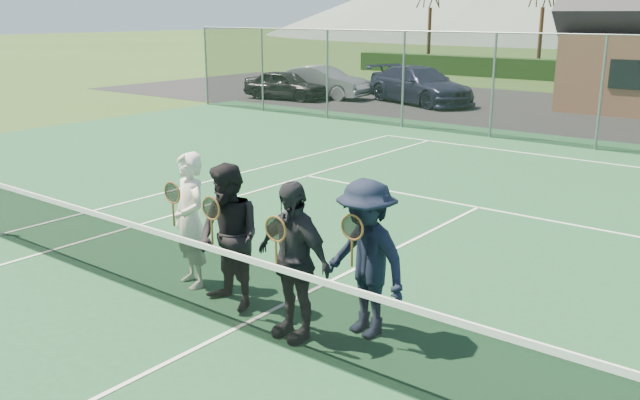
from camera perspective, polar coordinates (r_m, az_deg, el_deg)
The scene contains 12 objects.
court_surface at distance 7.99m, azimuth -7.15°, elevation -10.81°, with size 30.00×30.00×0.02m, color #1C4C2B.
tarmac_carpark at distance 26.85m, azimuth 17.90°, elevation 7.18°, with size 40.00×12.00×0.01m, color black.
car_a at distance 28.92m, azimuth -2.94°, elevation 9.66°, with size 1.45×3.59×1.22m, color black.
car_b at distance 29.40m, azimuth 0.19°, elevation 9.90°, with size 1.43×4.10×1.35m, color #919599.
car_c at distance 27.79m, azimuth 8.42°, elevation 9.54°, with size 2.07×5.08×1.47m, color #1A1B35.
court_markings at distance 7.99m, azimuth -7.16°, elevation -10.71°, with size 11.03×23.83×0.01m.
tennis_net at distance 7.78m, azimuth -7.28°, elevation -7.31°, with size 11.68×0.08×1.10m.
perimeter_fence at distance 19.31m, azimuth 22.59°, elevation 8.34°, with size 30.07×0.07×3.02m.
player_a at distance 9.00m, azimuth -10.87°, elevation -1.69°, with size 0.76×0.62×1.80m.
player_b at distance 8.24m, azimuth -7.67°, elevation -3.14°, with size 0.96×0.80×1.80m.
player_c at distance 7.44m, azimuth -2.32°, elevation -5.09°, with size 1.09×0.55×1.80m.
player_d at distance 7.50m, azimuth 3.89°, elevation -4.94°, with size 1.28×0.91×1.80m.
Camera 1 is at (5.15, -5.00, 3.53)m, focal length 38.00 mm.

